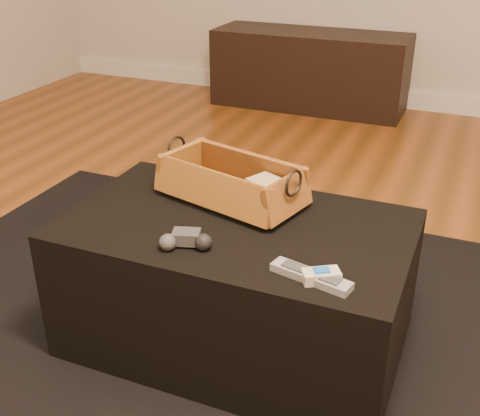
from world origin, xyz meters
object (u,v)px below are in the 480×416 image
at_px(game_controller, 186,240).
at_px(cream_gadget, 321,276).
at_px(wicker_basket, 231,184).
at_px(media_cabinet, 310,70).
at_px(silver_remote, 311,276).
at_px(tv_remote, 222,191).
at_px(ottoman, 236,283).

bearing_deg(game_controller, cream_gadget, -2.57).
bearing_deg(wicker_basket, media_cabinet, 100.88).
bearing_deg(media_cabinet, wicker_basket, -79.12).
distance_m(game_controller, silver_remote, 0.35).
height_order(tv_remote, wicker_basket, wicker_basket).
distance_m(wicker_basket, game_controller, 0.32).
bearing_deg(ottoman, cream_gadget, -33.00).
distance_m(ottoman, cream_gadget, 0.43).
bearing_deg(cream_gadget, ottoman, 147.00).
distance_m(media_cabinet, wicker_basket, 2.47).
height_order(media_cabinet, cream_gadget, media_cabinet).
height_order(wicker_basket, silver_remote, wicker_basket).
height_order(game_controller, cream_gadget, game_controller).
xyz_separation_m(ottoman, game_controller, (-0.07, -0.18, 0.23)).
relative_size(wicker_basket, cream_gadget, 4.88).
height_order(tv_remote, game_controller, game_controller).
distance_m(tv_remote, wicker_basket, 0.04).
xyz_separation_m(ottoman, silver_remote, (0.29, -0.21, 0.22)).
height_order(media_cabinet, ottoman, media_cabinet).
bearing_deg(wicker_basket, ottoman, -61.13).
xyz_separation_m(ottoman, wicker_basket, (-0.07, 0.13, 0.26)).
xyz_separation_m(tv_remote, silver_remote, (0.39, -0.33, -0.02)).
relative_size(silver_remote, cream_gadget, 2.11).
relative_size(media_cabinet, game_controller, 8.81).
relative_size(tv_remote, cream_gadget, 2.35).
bearing_deg(tv_remote, game_controller, -74.85).
distance_m(ottoman, game_controller, 0.30).
distance_m(game_controller, cream_gadget, 0.38).
distance_m(tv_remote, silver_remote, 0.51).
xyz_separation_m(tv_remote, cream_gadget, (0.41, -0.32, -0.01)).
xyz_separation_m(media_cabinet, cream_gadget, (0.85, -2.75, 0.19)).
xyz_separation_m(wicker_basket, cream_gadget, (0.38, -0.33, -0.04)).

